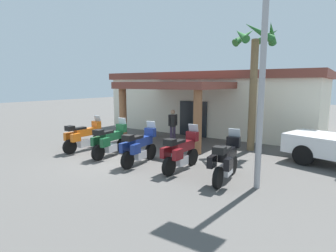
# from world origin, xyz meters

# --- Properties ---
(ground_plane) EXTENTS (80.00, 80.00, 0.00)m
(ground_plane) POSITION_xyz_m (0.00, 0.00, 0.00)
(ground_plane) COLOR #514F4C
(motel_building) EXTENTS (13.79, 10.92, 3.85)m
(motel_building) POSITION_xyz_m (0.03, 9.54, 1.97)
(motel_building) COLOR silver
(motel_building) RESTS_ON ground_plane
(motorcycle_orange) EXTENTS (0.72, 2.21, 1.61)m
(motorcycle_orange) POSITION_xyz_m (-2.49, 0.22, 0.70)
(motorcycle_orange) COLOR black
(motorcycle_orange) RESTS_ON ground_plane
(motorcycle_green) EXTENTS (0.73, 2.21, 1.61)m
(motorcycle_green) POSITION_xyz_m (-0.72, 0.18, 0.70)
(motorcycle_green) COLOR black
(motorcycle_green) RESTS_ON ground_plane
(motorcycle_blue) EXTENTS (0.73, 2.21, 1.61)m
(motorcycle_blue) POSITION_xyz_m (1.06, -0.01, 0.70)
(motorcycle_blue) COLOR black
(motorcycle_blue) RESTS_ON ground_plane
(motorcycle_maroon) EXTENTS (0.72, 2.21, 1.61)m
(motorcycle_maroon) POSITION_xyz_m (2.84, 0.19, 0.70)
(motorcycle_maroon) COLOR black
(motorcycle_maroon) RESTS_ON ground_plane
(motorcycle_black) EXTENTS (0.73, 2.21, 1.61)m
(motorcycle_black) POSITION_xyz_m (4.62, 0.04, 0.70)
(motorcycle_black) COLOR black
(motorcycle_black) RESTS_ON ground_plane
(pedestrian) EXTENTS (0.32, 0.47, 1.78)m
(pedestrian) POSITION_xyz_m (0.02, 4.07, 1.03)
(pedestrian) COLOR #3F334C
(pedestrian) RESTS_ON ground_plane
(palm_tree_near_portico) EXTENTS (2.09, 2.14, 5.83)m
(palm_tree_near_portico) POSITION_xyz_m (4.03, 4.69, 4.19)
(palm_tree_near_portico) COLOR brown
(palm_tree_near_portico) RESTS_ON ground_plane
(roadside_sign) EXTENTS (1.40, 0.18, 7.51)m
(roadside_sign) POSITION_xyz_m (5.65, -0.00, 4.98)
(roadside_sign) COLOR #99999E
(roadside_sign) RESTS_ON ground_plane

